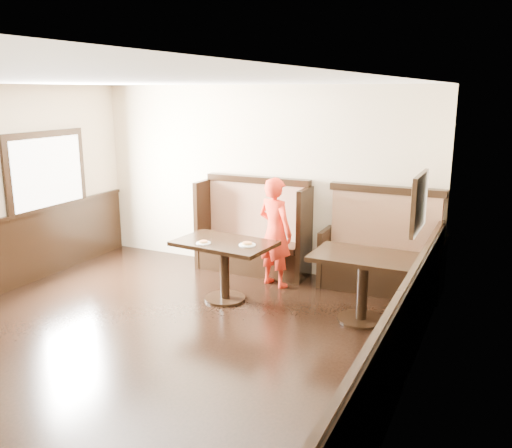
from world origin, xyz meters
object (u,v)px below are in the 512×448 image
Objects in this scene: table_neighbor at (363,272)px; child at (275,232)px; booth_neighbor at (381,256)px; booth_main at (254,237)px; table_main at (224,255)px.

table_neighbor is 1.61m from child.
table_neighbor is at bearing -88.06° from booth_neighbor.
booth_neighbor is 1.17m from table_neighbor.
booth_main is 0.77m from child.
child is at bearing -40.47° from booth_main.
table_neighbor is at bearing 8.61° from table_main.
child is at bearing 154.91° from table_neighbor.
booth_main is at bearing 150.37° from table_neighbor.
booth_main is 1.12× the size of child.
booth_neighbor is at bearing -0.05° from booth_main.
table_main is at bearing 83.31° from child.
child is (-1.44, 0.70, 0.16)m from table_neighbor.
booth_neighbor is at bearing 40.86° from table_main.
booth_neighbor is 1.36× the size of table_neighbor.
booth_main is 1.28m from table_main.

